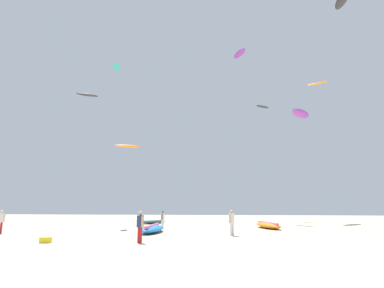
{
  "coord_description": "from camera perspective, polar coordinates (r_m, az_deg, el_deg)",
  "views": [
    {
      "loc": [
        3.35,
        -12.38,
        2.03
      ],
      "look_at": [
        0.0,
        16.56,
        7.9
      ],
      "focal_mm": 28.87,
      "sensor_mm": 36.0,
      "label": 1
    }
  ],
  "objects": [
    {
      "name": "kite_grounded_far",
      "position": [
        30.24,
        13.83,
        -14.37
      ],
      "size": [
        2.63,
        5.19,
        0.65
      ],
      "color": "orange",
      "rests_on": "ground"
    },
    {
      "name": "kite_aloft_8",
      "position": [
        49.91,
        -11.88,
        -0.37
      ],
      "size": [
        4.16,
        2.71,
        0.55
      ],
      "color": "orange"
    },
    {
      "name": "person_midground",
      "position": [
        27.58,
        -31.88,
        -11.84
      ],
      "size": [
        0.46,
        0.41,
        1.73
      ],
      "rotation": [
        0.0,
        0.0,
        2.28
      ],
      "color": "#B21E23",
      "rests_on": "ground"
    },
    {
      "name": "person_foreground",
      "position": [
        18.25,
        -9.56,
        -14.4
      ],
      "size": [
        0.45,
        0.44,
        1.75
      ],
      "rotation": [
        0.0,
        0.0,
        3.94
      ],
      "color": "#B21E23",
      "rests_on": "ground"
    },
    {
      "name": "kite_grounded_near",
      "position": [
        37.05,
        -7.11,
        -14.13
      ],
      "size": [
        2.84,
        3.54,
        0.46
      ],
      "color": "#2D2D33",
      "rests_on": "ground"
    },
    {
      "name": "person_right",
      "position": [
        22.47,
        7.35,
        -13.86
      ],
      "size": [
        0.4,
        0.5,
        1.75
      ],
      "rotation": [
        0.0,
        0.0,
        5.67
      ],
      "color": "silver",
      "rests_on": "ground"
    },
    {
      "name": "ground_plane",
      "position": [
        12.99,
        -9.0,
        -20.24
      ],
      "size": [
        120.0,
        120.0,
        0.0
      ],
      "primitive_type": "plane",
      "color": "#C6B28C"
    },
    {
      "name": "kite_aloft_0",
      "position": [
        45.34,
        19.43,
        5.32
      ],
      "size": [
        3.76,
        4.28,
        1.06
      ],
      "color": "purple"
    },
    {
      "name": "kite_aloft_3",
      "position": [
        50.9,
        12.89,
        6.73
      ],
      "size": [
        2.53,
        2.16,
        0.28
      ],
      "color": "#2D2D33"
    },
    {
      "name": "kite_aloft_5",
      "position": [
        56.08,
        -18.75,
        8.59
      ],
      "size": [
        3.6,
        2.68,
        0.41
      ],
      "color": "#2D2D33"
    },
    {
      "name": "kite_aloft_7",
      "position": [
        49.27,
        8.77,
        16.2
      ],
      "size": [
        2.31,
        3.3,
        0.69
      ],
      "color": "purple"
    },
    {
      "name": "person_left",
      "position": [
        29.53,
        -5.45,
        -13.49
      ],
      "size": [
        0.36,
        0.52,
        1.58
      ],
      "rotation": [
        0.0,
        0.0,
        6.18
      ],
      "color": "silver",
      "rests_on": "ground"
    },
    {
      "name": "kite_aloft_2",
      "position": [
        39.51,
        -13.76,
        13.65
      ],
      "size": [
        0.99,
        2.22,
        0.22
      ],
      "color": "#19B29E"
    },
    {
      "name": "kite_aloft_6",
      "position": [
        40.96,
        22.19,
        10.32
      ],
      "size": [
        2.58,
        1.7,
        0.48
      ],
      "color": "orange"
    },
    {
      "name": "kite_grounded_mid",
      "position": [
        25.08,
        -7.34,
        -15.24
      ],
      "size": [
        1.71,
        5.32,
        0.63
      ],
      "color": "blue",
      "rests_on": "ground"
    },
    {
      "name": "cooler_box",
      "position": [
        19.88,
        -25.43,
        -15.73
      ],
      "size": [
        0.56,
        0.36,
        0.32
      ],
      "primitive_type": "cube",
      "color": "yellow",
      "rests_on": "ground"
    }
  ]
}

